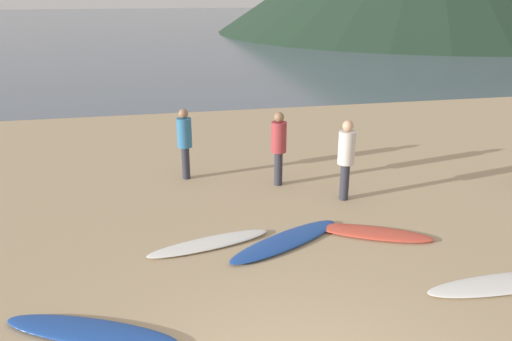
{
  "coord_description": "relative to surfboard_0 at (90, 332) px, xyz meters",
  "views": [
    {
      "loc": [
        -1.31,
        -3.68,
        4.22
      ],
      "look_at": [
        0.79,
        6.13,
        0.6
      ],
      "focal_mm": 35.65,
      "sensor_mm": 36.0,
      "label": 1
    }
  ],
  "objects": [
    {
      "name": "person_0",
      "position": [
        3.69,
        4.65,
        0.94
      ],
      "size": [
        0.34,
        0.34,
        1.68
      ],
      "rotation": [
        0.0,
        0.0,
        0.46
      ],
      "color": "#2D2D38",
      "rests_on": "ground"
    },
    {
      "name": "surfboard_3",
      "position": [
        4.74,
        1.86,
        -0.01
      ],
      "size": [
        2.15,
        1.45,
        0.09
      ],
      "primitive_type": "ellipsoid",
      "rotation": [
        0.0,
        0.0,
        -0.47
      ],
      "color": "#D84C38",
      "rests_on": "ground"
    },
    {
      "name": "person_2",
      "position": [
        1.68,
        5.49,
        0.93
      ],
      "size": [
        0.34,
        0.34,
        1.66
      ],
      "rotation": [
        0.0,
        0.0,
        3.37
      ],
      "color": "#2D2D38",
      "rests_on": "ground"
    },
    {
      "name": "ocean_water",
      "position": [
        2.26,
        62.24,
        -0.05
      ],
      "size": [
        140.0,
        100.0,
        0.01
      ],
      "primitive_type": "cube",
      "color": "slate",
      "rests_on": "ground"
    },
    {
      "name": "surfboard_4",
      "position": [
        6.01,
        -0.11,
        -0.01
      ],
      "size": [
        2.61,
        0.56,
        0.08
      ],
      "primitive_type": "ellipsoid",
      "rotation": [
        0.0,
        0.0,
        0.01
      ],
      "color": "white",
      "rests_on": "ground"
    },
    {
      "name": "surfboard_1",
      "position": [
        1.8,
        2.08,
        -0.01
      ],
      "size": [
        2.27,
        0.98,
        0.09
      ],
      "primitive_type": "ellipsoid",
      "rotation": [
        0.0,
        0.0,
        0.24
      ],
      "color": "white",
      "rests_on": "ground"
    },
    {
      "name": "surfboard_2",
      "position": [
        3.12,
        1.89,
        -0.0
      ],
      "size": [
        2.43,
        1.66,
        0.1
      ],
      "primitive_type": "ellipsoid",
      "rotation": [
        0.0,
        0.0,
        0.49
      ],
      "color": "#1E479E",
      "rests_on": "ground"
    },
    {
      "name": "person_3",
      "position": [
        4.83,
        3.54,
        0.96
      ],
      "size": [
        0.35,
        0.35,
        1.71
      ],
      "rotation": [
        0.0,
        0.0,
        3.75
      ],
      "color": "#2D2D38",
      "rests_on": "ground"
    },
    {
      "name": "ground_plane",
      "position": [
        2.26,
        7.91,
        -0.15
      ],
      "size": [
        120.0,
        120.0,
        0.2
      ],
      "primitive_type": "cube",
      "color": "tan",
      "rests_on": "ground"
    },
    {
      "name": "surfboard_0",
      "position": [
        0.0,
        0.0,
        0.0
      ],
      "size": [
        2.41,
        1.47,
        0.1
      ],
      "primitive_type": "ellipsoid",
      "rotation": [
        0.0,
        0.0,
        -0.43
      ],
      "color": "#1E479E",
      "rests_on": "ground"
    }
  ]
}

